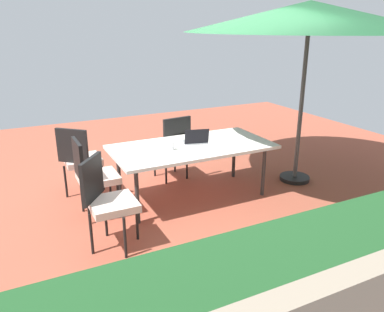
% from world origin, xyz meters
% --- Properties ---
extents(ground_plane, '(10.00, 10.00, 0.02)m').
position_xyz_m(ground_plane, '(0.00, 0.00, -0.01)').
color(ground_plane, '#9E4C38').
extents(dining_table, '(2.09, 1.05, 0.73)m').
position_xyz_m(dining_table, '(0.00, 0.00, 0.69)').
color(dining_table, white).
rests_on(dining_table, ground_plane).
extents(patio_umbrella, '(3.34, 3.34, 2.53)m').
position_xyz_m(patio_umbrella, '(-1.65, 0.15, 2.32)').
color(patio_umbrella, '#4C4C4C').
rests_on(patio_umbrella, ground_plane).
extents(chair_east, '(0.46, 0.46, 0.98)m').
position_xyz_m(chair_east, '(1.30, -0.04, 0.55)').
color(chair_east, beige).
rests_on(chair_east, ground_plane).
extents(chair_south, '(0.47, 0.48, 0.98)m').
position_xyz_m(chair_south, '(-0.02, -0.71, 0.55)').
color(chair_south, beige).
rests_on(chair_south, ground_plane).
extents(chair_southeast, '(0.59, 0.59, 0.98)m').
position_xyz_m(chair_southeast, '(1.32, -0.70, 0.55)').
color(chair_southeast, beige).
rests_on(chair_southeast, ground_plane).
extents(chair_northeast, '(0.58, 0.58, 0.98)m').
position_xyz_m(chair_northeast, '(1.32, 0.71, 0.55)').
color(chair_northeast, beige).
rests_on(chair_northeast, ground_plane).
extents(laptop, '(0.37, 0.32, 0.21)m').
position_xyz_m(laptop, '(-0.08, -0.06, 0.78)').
color(laptop, gray).
rests_on(laptop, dining_table).
extents(cup, '(0.06, 0.06, 0.11)m').
position_xyz_m(cup, '(0.31, 0.06, 0.79)').
color(cup, white).
rests_on(cup, dining_table).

